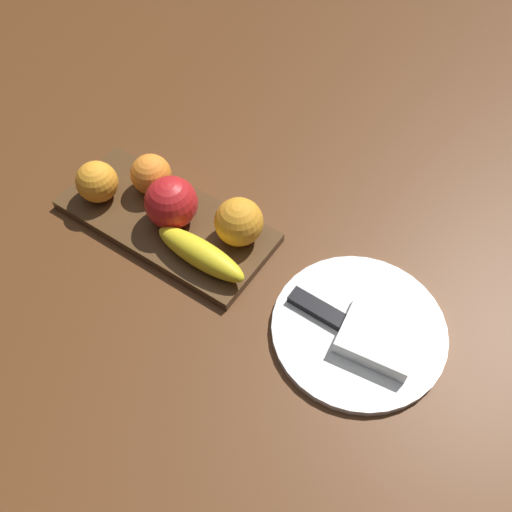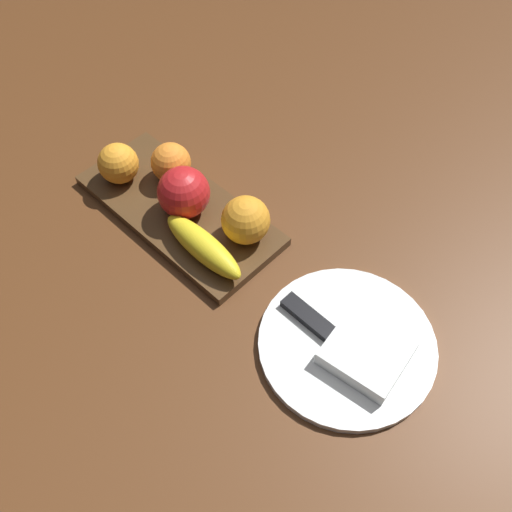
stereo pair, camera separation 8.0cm
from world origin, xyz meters
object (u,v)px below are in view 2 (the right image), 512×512
Objects in this scene: fruit_tray at (179,210)px; orange_near_banana at (246,220)px; orange_near_apple at (118,163)px; folded_napkin at (367,352)px; banana at (203,246)px; orange_center at (171,163)px; dinner_plate at (347,344)px; apple at (184,193)px; knife at (318,325)px.

orange_near_banana is at bearing 15.54° from fruit_tray.
orange_near_banana is at bearing 13.48° from orange_near_apple.
banana is at bearing -172.47° from folded_napkin.
orange_center is 0.27× the size of dinner_plate.
folded_napkin is (0.03, 0.00, 0.02)m from dinner_plate.
banana is 0.25m from dinner_plate.
apple is 0.08m from orange_center.
knife reaches higher than dinner_plate.
dinner_plate is (0.46, 0.02, -0.04)m from orange_near_apple.
orange_near_apple is 0.27× the size of dinner_plate.
dinner_plate is (0.23, -0.03, -0.05)m from orange_near_banana.
orange_near_apple is 0.90× the size of orange_near_banana.
fruit_tray is at bearing 11.29° from orange_near_apple.
apple reaches higher than folded_napkin.
apple reaches higher than dinner_plate.
orange_near_banana reaches higher than folded_napkin.
knife is (0.36, -0.05, -0.03)m from orange_center.
orange_center reaches higher than banana.
orange_near_apple is at bearing -166.52° from orange_near_banana.
fruit_tray is 0.12m from orange_near_apple.
apple is at bearing 11.70° from orange_near_apple.
orange_near_apple is at bearing -134.76° from orange_center.
knife is (0.20, 0.03, -0.02)m from banana.
apple is 1.25× the size of orange_center.
banana is at bearing -20.18° from fruit_tray.
dinner_plate is at bearing -8.36° from orange_near_banana.
fruit_tray is 0.34m from dinner_plate.
fruit_tray is at bearing -18.67° from banana.
apple is 0.13m from orange_near_apple.
orange_near_banana is 0.26m from folded_napkin.
orange_center is at bearing 178.59° from orange_near_banana.
banana reaches higher than fruit_tray.
orange_near_banana reaches higher than orange_near_apple.
knife is (-0.04, -0.01, 0.01)m from dinner_plate.
orange_near_apple is at bearing -168.71° from fruit_tray.
knife is at bearing -167.05° from dinner_plate.
orange_near_apple is 0.49m from folded_napkin.
knife is at bearing -7.63° from orange_center.
folded_napkin is (0.36, -0.00, -0.03)m from apple.
orange_center is 0.65× the size of folded_napkin.
apple is 0.11m from orange_near_banana.
knife is (0.42, 0.01, -0.03)m from orange_near_apple.
orange_near_apple is 0.24m from orange_near_banana.
apple is 0.81× the size of folded_napkin.
orange_near_apple is (-0.11, -0.02, 0.04)m from fruit_tray.
orange_near_banana is 0.23m from dinner_plate.
apple is at bearing 179.35° from folded_napkin.
apple reaches higher than banana.
banana is (0.10, -0.04, 0.03)m from fruit_tray.
apple reaches higher than orange_near_apple.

